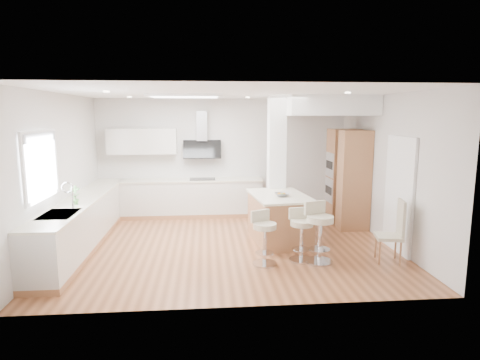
{
  "coord_description": "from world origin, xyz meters",
  "views": [
    {
      "loc": [
        -0.42,
        -7.26,
        2.42
      ],
      "look_at": [
        0.24,
        0.4,
        1.16
      ],
      "focal_mm": 30.0,
      "sensor_mm": 36.0,
      "label": 1
    }
  ],
  "objects": [
    {
      "name": "ground",
      "position": [
        0.0,
        0.0,
        0.0
      ],
      "size": [
        6.0,
        6.0,
        0.0
      ],
      "primitive_type": "plane",
      "color": "#995D39",
      "rests_on": "ground"
    },
    {
      "name": "ceiling",
      "position": [
        0.0,
        0.0,
        0.0
      ],
      "size": [
        6.0,
        5.0,
        0.02
      ],
      "primitive_type": "cube",
      "color": "white",
      "rests_on": "ground"
    },
    {
      "name": "wall_back",
      "position": [
        0.0,
        2.5,
        1.4
      ],
      "size": [
        6.0,
        0.04,
        2.8
      ],
      "primitive_type": "cube",
      "color": "silver",
      "rests_on": "ground"
    },
    {
      "name": "wall_left",
      "position": [
        -3.0,
        0.0,
        1.4
      ],
      "size": [
        0.04,
        5.0,
        2.8
      ],
      "primitive_type": "cube",
      "color": "silver",
      "rests_on": "ground"
    },
    {
      "name": "wall_right",
      "position": [
        3.0,
        0.0,
        1.4
      ],
      "size": [
        0.04,
        5.0,
        2.8
      ],
      "primitive_type": "cube",
      "color": "silver",
      "rests_on": "ground"
    },
    {
      "name": "skylight",
      "position": [
        -0.79,
        0.6,
        2.77
      ],
      "size": [
        4.1,
        2.1,
        0.06
      ],
      "color": "white",
      "rests_on": "ground"
    },
    {
      "name": "window_left",
      "position": [
        -2.96,
        -0.9,
        1.69
      ],
      "size": [
        0.06,
        1.28,
        1.07
      ],
      "color": "white",
      "rests_on": "ground"
    },
    {
      "name": "doorway_right",
      "position": [
        2.97,
        -0.6,
        1.0
      ],
      "size": [
        0.05,
        1.0,
        2.1
      ],
      "color": "#483F39",
      "rests_on": "ground"
    },
    {
      "name": "counter_left",
      "position": [
        -2.7,
        0.23,
        0.46
      ],
      "size": [
        0.63,
        4.5,
        1.35
      ],
      "color": "#AA7248",
      "rests_on": "ground"
    },
    {
      "name": "counter_back",
      "position": [
        -0.91,
        2.22,
        0.7
      ],
      "size": [
        3.62,
        0.63,
        2.5
      ],
      "color": "#AA7248",
      "rests_on": "ground"
    },
    {
      "name": "pillar",
      "position": [
        1.05,
        0.95,
        1.4
      ],
      "size": [
        0.35,
        0.35,
        2.8
      ],
      "color": "white",
      "rests_on": "ground"
    },
    {
      "name": "soffit",
      "position": [
        2.1,
        1.4,
        2.6
      ],
      "size": [
        1.78,
        2.2,
        0.4
      ],
      "color": "white",
      "rests_on": "ground"
    },
    {
      "name": "oven_column",
      "position": [
        2.68,
        1.23,
        1.05
      ],
      "size": [
        0.63,
        1.21,
        2.1
      ],
      "color": "#AA7248",
      "rests_on": "ground"
    },
    {
      "name": "peninsula",
      "position": [
        0.97,
        0.12,
        0.46
      ],
      "size": [
        1.16,
        1.6,
        0.98
      ],
      "rotation": [
        0.0,
        0.0,
        0.11
      ],
      "color": "#AA7248",
      "rests_on": "ground"
    },
    {
      "name": "bar_stool_a",
      "position": [
        0.51,
        -1.05,
        0.5
      ],
      "size": [
        0.52,
        0.52,
        0.88
      ],
      "rotation": [
        0.0,
        0.0,
        0.42
      ],
      "color": "silver",
      "rests_on": "ground"
    },
    {
      "name": "bar_stool_b",
      "position": [
        1.15,
        -0.93,
        0.49
      ],
      "size": [
        0.45,
        0.45,
        0.88
      ],
      "rotation": [
        0.0,
        0.0,
        0.15
      ],
      "color": "silver",
      "rests_on": "ground"
    },
    {
      "name": "bar_stool_c",
      "position": [
        1.42,
        -1.04,
        0.57
      ],
      "size": [
        0.57,
        0.57,
        1.01
      ],
      "rotation": [
        0.0,
        0.0,
        0.32
      ],
      "color": "silver",
      "rests_on": "ground"
    },
    {
      "name": "dining_chair",
      "position": [
        2.67,
        -1.13,
        0.56
      ],
      "size": [
        0.48,
        0.48,
        1.05
      ],
      "rotation": [
        0.0,
        0.0,
        -0.21
      ],
      "color": "beige",
      "rests_on": "ground"
    }
  ]
}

